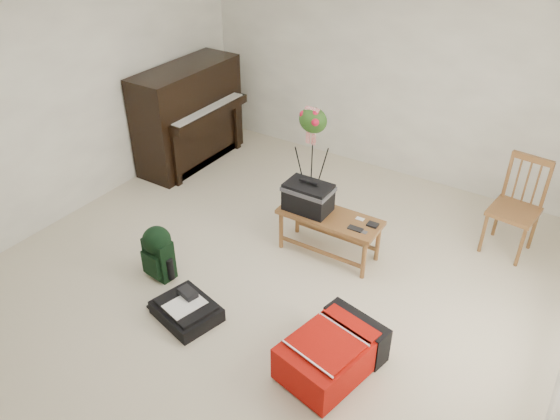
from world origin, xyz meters
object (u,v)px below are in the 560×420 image
Objects in this scene: piano at (190,117)px; green_backpack at (158,250)px; flower_stand at (312,161)px; black_duffel at (186,310)px; bench at (315,203)px; red_suitcase at (335,349)px; dining_chair at (515,208)px.

green_backpack is (1.29, -1.98, -0.30)m from piano.
black_duffel is at bearing -88.30° from flower_stand.
red_suitcase is at bearing -54.63° from bench.
green_backpack is at bearing -131.70° from bench.
piano reaches higher than green_backpack.
black_duffel is 0.68m from green_backpack.
flower_stand reaches higher than dining_chair.
bench is at bearing 87.47° from black_duffel.
piano is 3.94m from dining_chair.
red_suitcase is (3.19, -2.06, -0.42)m from piano.
black_duffel is at bearing -122.94° from dining_chair.
red_suitcase is at bearing -52.51° from flower_stand.
red_suitcase is 1.41× the size of black_duffel.
bench is at bearing -140.32° from dining_chair.
bench is 1.62× the size of black_duffel.
black_duffel is at bearing -158.65° from red_suitcase.
dining_chair is 1.82× the size of green_backpack.
flower_stand reaches higher than bench.
green_backpack reaches higher than red_suitcase.
dining_chair reaches higher than black_duffel.
bench is 0.80× the size of flower_stand.
red_suitcase is at bearing -32.86° from piano.
dining_chair reaches higher than red_suitcase.
dining_chair is 3.46m from green_backpack.
green_backpack reaches higher than black_duffel.
red_suitcase is (-0.74, -2.30, -0.30)m from dining_chair.
dining_chair is at bearing 15.16° from flower_stand.
red_suitcase is at bearing 3.83° from green_backpack.
dining_chair is 1.12× the size of red_suitcase.
green_backpack is at bearing 167.13° from black_duffel.
red_suitcase is at bearing 23.26° from black_duffel.
piano is at bearing 129.20° from green_backpack.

